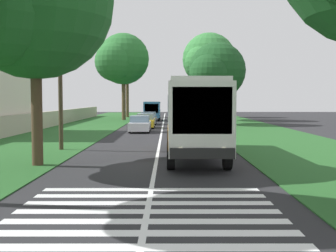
{
  "coord_description": "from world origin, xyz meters",
  "views": [
    {
      "loc": [
        -18.36,
        -0.52,
        2.86
      ],
      "look_at": [
        2.15,
        -0.54,
        1.6
      ],
      "focal_mm": 46.64,
      "sensor_mm": 36.0,
      "label": 1
    }
  ],
  "objects_px": {
    "roadside_tree_left_2": "(29,5)",
    "trailing_minibus_0": "(152,109)",
    "trailing_car_2": "(148,119)",
    "roadside_tree_left_3": "(121,60)",
    "roadside_tree_right_2": "(202,65)",
    "coach_bus": "(193,114)",
    "roadside_tree_right_0": "(208,61)",
    "roadside_tree_left_1": "(126,67)",
    "utility_pole": "(60,70)",
    "trailing_car_0": "(140,124)",
    "roadside_tree_right_3": "(215,72)",
    "trailing_car_1": "(145,121)"
  },
  "relations": [
    {
      "from": "roadside_tree_right_3",
      "to": "roadside_tree_left_3",
      "type": "bearing_deg",
      "value": 48.71
    },
    {
      "from": "trailing_car_1",
      "to": "roadside_tree_left_1",
      "type": "xyz_separation_m",
      "value": [
        25.7,
        4.27,
        7.27
      ]
    },
    {
      "from": "trailing_car_1",
      "to": "roadside_tree_right_0",
      "type": "bearing_deg",
      "value": -25.79
    },
    {
      "from": "roadside_tree_right_2",
      "to": "trailing_car_0",
      "type": "bearing_deg",
      "value": 165.82
    },
    {
      "from": "trailing_car_2",
      "to": "utility_pole",
      "type": "height_order",
      "value": "utility_pole"
    },
    {
      "from": "coach_bus",
      "to": "roadside_tree_right_3",
      "type": "xyz_separation_m",
      "value": [
        27.42,
        -4.07,
        3.72
      ]
    },
    {
      "from": "utility_pole",
      "to": "trailing_car_1",
      "type": "bearing_deg",
      "value": -11.33
    },
    {
      "from": "roadside_tree_right_0",
      "to": "roadside_tree_left_3",
      "type": "bearing_deg",
      "value": 89.06
    },
    {
      "from": "roadside_tree_left_1",
      "to": "roadside_tree_left_2",
      "type": "distance_m",
      "value": 50.41
    },
    {
      "from": "roadside_tree_left_1",
      "to": "roadside_tree_right_2",
      "type": "distance_m",
      "value": 11.94
    },
    {
      "from": "trailing_minibus_0",
      "to": "roadside_tree_left_1",
      "type": "xyz_separation_m",
      "value": [
        10.12,
        4.4,
        6.4
      ]
    },
    {
      "from": "trailing_car_0",
      "to": "roadside_tree_right_2",
      "type": "distance_m",
      "value": 33.03
    },
    {
      "from": "roadside_tree_left_1",
      "to": "roadside_tree_right_3",
      "type": "relative_size",
      "value": 1.13
    },
    {
      "from": "roadside_tree_left_1",
      "to": "roadside_tree_right_3",
      "type": "xyz_separation_m",
      "value": [
        -19.98,
        -11.82,
        -2.07
      ]
    },
    {
      "from": "trailing_car_2",
      "to": "roadside_tree_left_3",
      "type": "distance_m",
      "value": 12.99
    },
    {
      "from": "roadside_tree_right_3",
      "to": "roadside_tree_right_2",
      "type": "bearing_deg",
      "value": -0.32
    },
    {
      "from": "trailing_car_1",
      "to": "roadside_tree_left_3",
      "type": "height_order",
      "value": "roadside_tree_left_3"
    },
    {
      "from": "roadside_tree_left_1",
      "to": "roadside_tree_left_3",
      "type": "height_order",
      "value": "roadside_tree_left_3"
    },
    {
      "from": "roadside_tree_left_3",
      "to": "coach_bus",
      "type": "bearing_deg",
      "value": -168.69
    },
    {
      "from": "roadside_tree_left_1",
      "to": "roadside_tree_left_3",
      "type": "bearing_deg",
      "value": -178.68
    },
    {
      "from": "trailing_car_0",
      "to": "roadside_tree_left_3",
      "type": "relative_size",
      "value": 0.37
    },
    {
      "from": "trailing_car_2",
      "to": "roadside_tree_left_1",
      "type": "xyz_separation_m",
      "value": [
        19.63,
        4.3,
        7.27
      ]
    },
    {
      "from": "coach_bus",
      "to": "trailing_car_0",
      "type": "xyz_separation_m",
      "value": [
        16.4,
        3.69,
        -1.48
      ]
    },
    {
      "from": "trailing_car_0",
      "to": "utility_pole",
      "type": "bearing_deg",
      "value": 165.24
    },
    {
      "from": "roadside_tree_right_2",
      "to": "utility_pole",
      "type": "bearing_deg",
      "value": 165.64
    },
    {
      "from": "roadside_tree_left_1",
      "to": "utility_pole",
      "type": "xyz_separation_m",
      "value": [
        -44.56,
        -0.49,
        -3.45
      ]
    },
    {
      "from": "roadside_tree_right_0",
      "to": "roadside_tree_right_2",
      "type": "bearing_deg",
      "value": -0.4
    },
    {
      "from": "utility_pole",
      "to": "roadside_tree_left_2",
      "type": "bearing_deg",
      "value": -178.31
    },
    {
      "from": "trailing_car_1",
      "to": "roadside_tree_right_2",
      "type": "distance_m",
      "value": 28.02
    },
    {
      "from": "trailing_car_1",
      "to": "roadside_tree_left_1",
      "type": "relative_size",
      "value": 0.41
    },
    {
      "from": "roadside_tree_left_1",
      "to": "roadside_tree_right_0",
      "type": "distance_m",
      "value": 15.5
    },
    {
      "from": "trailing_car_1",
      "to": "roadside_tree_left_2",
      "type": "bearing_deg",
      "value": 171.69
    },
    {
      "from": "trailing_car_2",
      "to": "roadside_tree_left_3",
      "type": "relative_size",
      "value": 0.37
    },
    {
      "from": "trailing_car_2",
      "to": "trailing_minibus_0",
      "type": "bearing_deg",
      "value": -0.65
    },
    {
      "from": "roadside_tree_left_1",
      "to": "utility_pole",
      "type": "distance_m",
      "value": 44.7
    },
    {
      "from": "roadside_tree_left_1",
      "to": "trailing_car_0",
      "type": "bearing_deg",
      "value": -172.54
    },
    {
      "from": "trailing_car_1",
      "to": "roadside_tree_left_3",
      "type": "distance_m",
      "value": 18.02
    },
    {
      "from": "trailing_car_2",
      "to": "roadside_tree_left_3",
      "type": "height_order",
      "value": "roadside_tree_left_3"
    },
    {
      "from": "trailing_minibus_0",
      "to": "roadside_tree_right_2",
      "type": "relative_size",
      "value": 0.54
    },
    {
      "from": "trailing_car_0",
      "to": "trailing_minibus_0",
      "type": "xyz_separation_m",
      "value": [
        20.88,
        -0.34,
        0.88
      ]
    },
    {
      "from": "roadside_tree_right_3",
      "to": "trailing_car_0",
      "type": "bearing_deg",
      "value": 144.85
    },
    {
      "from": "trailing_car_0",
      "to": "roadside_tree_right_3",
      "type": "distance_m",
      "value": 14.45
    },
    {
      "from": "roadside_tree_left_2",
      "to": "trailing_minibus_0",
      "type": "bearing_deg",
      "value": -5.31
    },
    {
      "from": "roadside_tree_right_2",
      "to": "roadside_tree_left_3",
      "type": "bearing_deg",
      "value": 130.36
    },
    {
      "from": "roadside_tree_left_3",
      "to": "utility_pole",
      "type": "relative_size",
      "value": 1.36
    },
    {
      "from": "trailing_car_0",
      "to": "roadside_tree_left_1",
      "type": "bearing_deg",
      "value": 7.46
    },
    {
      "from": "trailing_car_2",
      "to": "roadside_tree_left_1",
      "type": "bearing_deg",
      "value": 12.34
    },
    {
      "from": "trailing_minibus_0",
      "to": "roadside_tree_left_2",
      "type": "distance_m",
      "value": 40.79
    },
    {
      "from": "roadside_tree_right_3",
      "to": "roadside_tree_right_0",
      "type": "bearing_deg",
      "value": -0.23
    },
    {
      "from": "trailing_car_0",
      "to": "trailing_minibus_0",
      "type": "relative_size",
      "value": 0.72
    }
  ]
}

